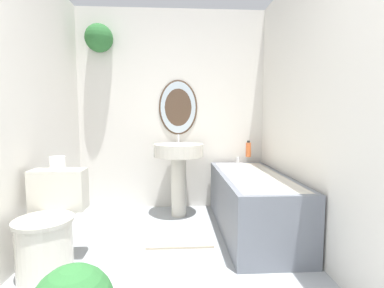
{
  "coord_description": "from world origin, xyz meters",
  "views": [
    {
      "loc": [
        0.04,
        -0.53,
        1.11
      ],
      "look_at": [
        0.18,
        1.79,
        0.89
      ],
      "focal_mm": 26.0,
      "sensor_mm": 36.0,
      "label": 1
    }
  ],
  "objects_px": {
    "shampoo_bottle": "(248,149)",
    "toilet_paper_roll": "(58,163)",
    "bathtub": "(252,202)",
    "pedestal_sink": "(179,162)",
    "toilet": "(49,231)"
  },
  "relations": [
    {
      "from": "shampoo_bottle",
      "to": "toilet_paper_roll",
      "type": "distance_m",
      "value": 2.1
    },
    {
      "from": "toilet",
      "to": "toilet_paper_roll",
      "type": "bearing_deg",
      "value": 90.0
    },
    {
      "from": "pedestal_sink",
      "to": "toilet_paper_roll",
      "type": "distance_m",
      "value": 1.33
    },
    {
      "from": "toilet",
      "to": "pedestal_sink",
      "type": "relative_size",
      "value": 0.78
    },
    {
      "from": "bathtub",
      "to": "shampoo_bottle",
      "type": "height_order",
      "value": "shampoo_bottle"
    },
    {
      "from": "toilet",
      "to": "pedestal_sink",
      "type": "height_order",
      "value": "pedestal_sink"
    },
    {
      "from": "bathtub",
      "to": "shampoo_bottle",
      "type": "bearing_deg",
      "value": 79.05
    },
    {
      "from": "bathtub",
      "to": "pedestal_sink",
      "type": "bearing_deg",
      "value": 145.83
    },
    {
      "from": "pedestal_sink",
      "to": "toilet_paper_roll",
      "type": "relative_size",
      "value": 8.35
    },
    {
      "from": "toilet",
      "to": "bathtub",
      "type": "xyz_separation_m",
      "value": [
        1.64,
        0.65,
        -0.02
      ]
    },
    {
      "from": "toilet",
      "to": "toilet_paper_roll",
      "type": "relative_size",
      "value": 6.52
    },
    {
      "from": "pedestal_sink",
      "to": "shampoo_bottle",
      "type": "xyz_separation_m",
      "value": [
        0.84,
        0.19,
        0.11
      ]
    },
    {
      "from": "toilet",
      "to": "bathtub",
      "type": "distance_m",
      "value": 1.77
    },
    {
      "from": "pedestal_sink",
      "to": "bathtub",
      "type": "xyz_separation_m",
      "value": [
        0.71,
        -0.48,
        -0.33
      ]
    },
    {
      "from": "pedestal_sink",
      "to": "toilet_paper_roll",
      "type": "xyz_separation_m",
      "value": [
        -0.93,
        -0.94,
        0.15
      ]
    }
  ]
}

